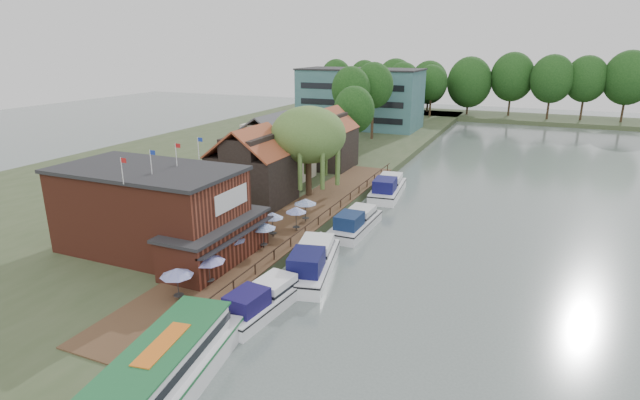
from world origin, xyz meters
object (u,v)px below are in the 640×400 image
at_px(willow, 308,152).
at_px(tour_boat, 158,376).
at_px(umbrella_0, 178,284).
at_px(swan, 179,381).
at_px(cottage_b, 272,147).
at_px(pub, 169,212).
at_px(umbrella_5, 296,219).
at_px(hotel_block, 360,98).
at_px(cruiser_3, 388,185).
at_px(umbrella_2, 233,248).
at_px(umbrella_3, 263,235).
at_px(cruiser_1, 312,258).
at_px(umbrella_6, 305,210).
at_px(cottage_c, 327,138).
at_px(cottage_a, 252,166).
at_px(cruiser_0, 263,297).
at_px(cruiser_2, 356,220).
at_px(umbrella_1, 209,270).
at_px(umbrella_4, 273,225).

bearing_deg(willow, tour_boat, -78.18).
height_order(umbrella_0, swan, umbrella_0).
height_order(cottage_b, umbrella_0, cottage_b).
relative_size(pub, tour_boat, 1.43).
bearing_deg(umbrella_5, hotel_block, 103.90).
bearing_deg(cruiser_3, umbrella_2, -106.90).
height_order(umbrella_3, cruiser_1, umbrella_3).
xyz_separation_m(cottage_b, umbrella_6, (11.11, -13.56, -2.96)).
relative_size(cottage_c, umbrella_2, 3.58).
distance_m(cottage_a, cruiser_3, 17.39).
bearing_deg(umbrella_0, umbrella_6, 86.18).
relative_size(umbrella_5, umbrella_6, 1.00).
bearing_deg(cruiser_0, umbrella_0, -146.40).
distance_m(hotel_block, umbrella_2, 72.19).
bearing_deg(cruiser_0, tour_boat, -86.00).
distance_m(umbrella_0, umbrella_5, 15.38).
height_order(pub, cottage_a, cottage_a).
bearing_deg(cruiser_2, cottage_b, 144.64).
xyz_separation_m(pub, swan, (10.74, -12.70, -4.43)).
relative_size(pub, umbrella_5, 8.42).
height_order(umbrella_3, cruiser_0, umbrella_3).
bearing_deg(tour_boat, cottage_a, 102.74).
distance_m(umbrella_1, cruiser_0, 4.63).
bearing_deg(hotel_block, cottage_b, -85.03).
distance_m(umbrella_6, cruiser_0, 15.84).
height_order(willow, umbrella_2, willow).
distance_m(umbrella_2, umbrella_4, 6.15).
xyz_separation_m(cottage_c, cruiser_3, (11.13, -7.16, -3.91)).
bearing_deg(umbrella_4, tour_boat, -77.70).
distance_m(hotel_block, cruiser_3, 48.48).
distance_m(umbrella_2, umbrella_5, 8.59).
relative_size(umbrella_4, cruiser_1, 0.22).
relative_size(cottage_c, cruiser_2, 0.86).
xyz_separation_m(hotel_block, cruiser_3, (19.13, -44.16, -5.81)).
relative_size(cruiser_3, tour_boat, 0.78).
distance_m(umbrella_3, swan, 17.09).
relative_size(pub, swan, 45.45).
distance_m(umbrella_5, cruiser_3, 18.48).
bearing_deg(pub, hotel_block, 96.43).
bearing_deg(cottage_a, cruiser_1, -43.47).
height_order(hotel_block, umbrella_6, hotel_block).
height_order(pub, tour_boat, pub).
xyz_separation_m(umbrella_3, cruiser_2, (4.95, 9.84, -1.09)).
height_order(cottage_a, umbrella_4, cottage_a).
relative_size(umbrella_4, swan, 5.40).
bearing_deg(cottage_a, umbrella_6, -23.72).
distance_m(umbrella_0, swan, 8.10).
bearing_deg(umbrella_6, hotel_block, 104.23).
bearing_deg(umbrella_1, umbrella_0, -102.23).
bearing_deg(pub, umbrella_6, 58.15).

